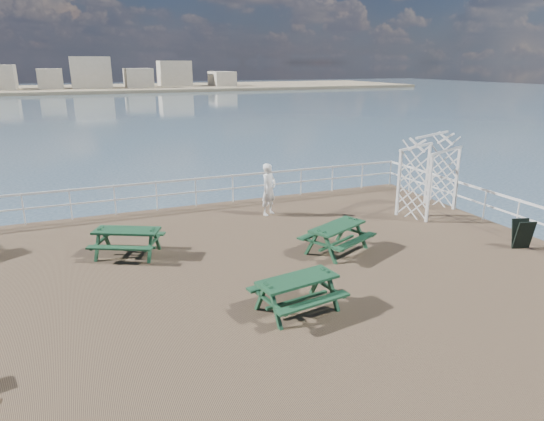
{
  "coord_description": "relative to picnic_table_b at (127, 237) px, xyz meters",
  "views": [
    {
      "loc": [
        -4.06,
        -10.71,
        5.25
      ],
      "look_at": [
        1.08,
        1.85,
        1.1
      ],
      "focal_mm": 32.0,
      "sensor_mm": 36.0,
      "label": 1
    }
  ],
  "objects": [
    {
      "name": "person",
      "position": [
        5.15,
        2.09,
        0.37
      ],
      "size": [
        0.81,
        0.73,
        1.86
      ],
      "primitive_type": "imported",
      "rotation": [
        0.0,
        0.0,
        0.54
      ],
      "color": "white",
      "rests_on": "ground"
    },
    {
      "name": "railing",
      "position": [
        2.91,
        -0.14,
        0.31
      ],
      "size": [
        17.77,
        13.76,
        1.1
      ],
      "color": "silver",
      "rests_on": "ground"
    },
    {
      "name": "sandwich_board",
      "position": [
        10.78,
        -3.84,
        -0.13
      ],
      "size": [
        0.62,
        0.53,
        0.89
      ],
      "rotation": [
        0.0,
        0.0,
        -0.26
      ],
      "color": "black",
      "rests_on": "ground"
    },
    {
      "name": "sea_backdrop",
      "position": [
        15.52,
        131.36,
        -1.07
      ],
      "size": [
        300.0,
        300.0,
        9.2
      ],
      "color": "#395461",
      "rests_on": "ground"
    },
    {
      "name": "trellis_arbor",
      "position": [
        10.58,
        0.18,
        0.71
      ],
      "size": [
        2.6,
        2.04,
        2.87
      ],
      "rotation": [
        0.0,
        0.0,
        0.41
      ],
      "color": "silver",
      "rests_on": "ground"
    },
    {
      "name": "picnic_table_b",
      "position": [
        0.0,
        0.0,
        0.0
      ],
      "size": [
        2.25,
        2.1,
        0.87
      ],
      "rotation": [
        0.0,
        0.0,
        -0.46
      ],
      "color": "#153C22",
      "rests_on": "ground"
    },
    {
      "name": "picnic_table_c",
      "position": [
        5.63,
        -1.99,
        0.02
      ],
      "size": [
        2.32,
        2.14,
        0.9
      ],
      "rotation": [
        0.0,
        0.0,
        0.44
      ],
      "color": "#153C22",
      "rests_on": "ground"
    },
    {
      "name": "picnic_table_d",
      "position": [
        3.08,
        -4.73,
        -0.0
      ],
      "size": [
        2.0,
        1.71,
        0.87
      ],
      "rotation": [
        0.0,
        0.0,
        0.16
      ],
      "color": "#153C22",
      "rests_on": "ground"
    },
    {
      "name": "ground",
      "position": [
        2.98,
        -2.71,
        -0.71
      ],
      "size": [
        18.0,
        14.0,
        0.3
      ],
      "primitive_type": "cube",
      "color": "brown",
      "rests_on": "ground"
    }
  ]
}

